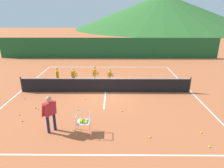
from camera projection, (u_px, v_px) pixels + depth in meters
ground_plane at (106, 92)px, 13.19m from camera, size 120.00×120.00×0.00m
line_baseline_near at (99, 155)px, 7.35m from camera, size 11.44×0.08×0.01m
line_baseline_far at (108, 67)px, 19.25m from camera, size 11.44×0.08×0.01m
line_sideline_west at (20, 92)px, 13.23m from camera, size 0.08×12.65×0.01m
line_sideline_east at (192, 92)px, 13.15m from camera, size 0.08×12.65×0.01m
line_service_center at (106, 92)px, 13.19m from camera, size 0.08×5.02×0.01m
tennis_net at (105, 85)px, 13.02m from camera, size 11.18×0.08×1.05m
instructor at (50, 111)px, 8.49m from camera, size 0.61×0.80×1.69m
student_0 at (57, 75)px, 14.08m from camera, size 0.36×0.56×1.36m
student_1 at (74, 75)px, 14.35m from camera, size 0.41×0.66×1.25m
student_2 at (95, 73)px, 14.53m from camera, size 0.41×0.67×1.32m
student_3 at (110, 75)px, 14.28m from camera, size 0.41×0.67×1.26m
ball_cart at (83, 121)px, 8.52m from camera, size 0.58×0.58×0.90m
tennis_ball_0 at (78, 110)px, 10.71m from camera, size 0.07×0.07×0.07m
tennis_ball_1 at (35, 108)px, 10.92m from camera, size 0.07×0.07×0.07m
tennis_ball_2 at (122, 111)px, 10.61m from camera, size 0.07×0.07×0.07m
tennis_ball_3 at (22, 121)px, 9.61m from camera, size 0.07×0.07×0.07m
tennis_ball_4 at (25, 98)px, 12.13m from camera, size 0.07×0.07×0.07m
tennis_ball_5 at (150, 137)px, 8.37m from camera, size 0.07×0.07×0.07m
tennis_ball_6 at (38, 109)px, 10.84m from camera, size 0.07×0.07×0.07m
tennis_ball_7 at (209, 147)px, 7.76m from camera, size 0.07×0.07×0.07m
tennis_ball_8 at (201, 132)px, 8.68m from camera, size 0.07×0.07×0.07m
tennis_ball_9 at (19, 115)px, 10.20m from camera, size 0.07×0.07×0.07m
tennis_ball_10 at (85, 99)px, 12.07m from camera, size 0.07×0.07×0.07m
windscreen_fence at (109, 48)px, 22.73m from camera, size 25.17×0.08×2.33m
hill_0 at (162, 11)px, 64.72m from camera, size 56.75×56.75×10.80m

